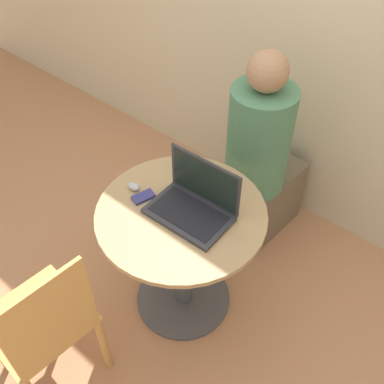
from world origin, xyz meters
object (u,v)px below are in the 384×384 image
Objects in this scene: chair_empty at (45,328)px; person_seated at (260,167)px; cell_phone at (143,197)px; laptop at (194,202)px.

chair_empty is 0.72× the size of person_seated.
cell_phone is 0.09× the size of person_seated.
laptop reaches higher than chair_empty.
person_seated is at bearing 93.85° from laptop.
cell_phone is at bearing -159.33° from laptop.
person_seated reaches higher than chair_empty.
chair_empty is 1.37m from person_seated.
laptop reaches higher than cell_phone.
cell_phone is 0.70m from chair_empty.
laptop is 0.25m from cell_phone.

